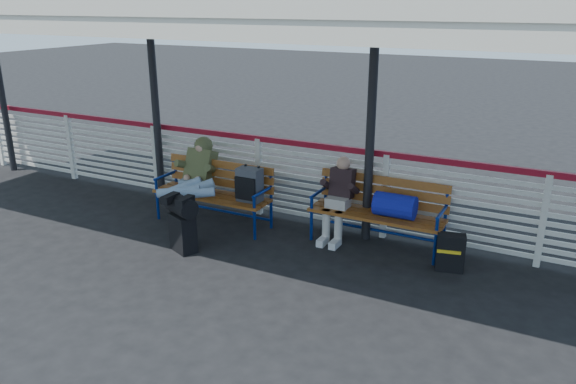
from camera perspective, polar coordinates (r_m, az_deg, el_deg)
The scene contains 9 objects.
ground at distance 7.34m, azimuth -10.43°, elevation -6.87°, with size 60.00×60.00×0.00m, color black.
fence at distance 8.57m, azimuth -2.97°, elevation 1.94°, with size 12.08×0.08×1.24m.
canopy at distance 7.33m, azimuth -7.57°, elevation 17.87°, with size 12.60×3.60×3.16m.
luggage_stack at distance 7.46m, azimuth -10.70°, elevation -2.95°, with size 0.53×0.42×0.77m.
bench_left at distance 8.17m, azimuth -6.26°, elevation 0.58°, with size 1.80×0.56×0.95m.
bench_right at distance 7.52m, azimuth 9.91°, elevation -1.37°, with size 1.80×0.56×0.92m.
traveler_man at distance 8.08m, azimuth -9.79°, elevation 0.81°, with size 0.94×1.64×0.77m.
companion_person at distance 7.69m, azimuth 5.15°, elevation -0.60°, with size 0.32×0.66×1.15m.
suitcase_side at distance 7.17m, azimuth 16.17°, elevation -5.92°, with size 0.37×0.27×0.47m.
Camera 1 is at (4.16, -5.16, 3.13)m, focal length 35.00 mm.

